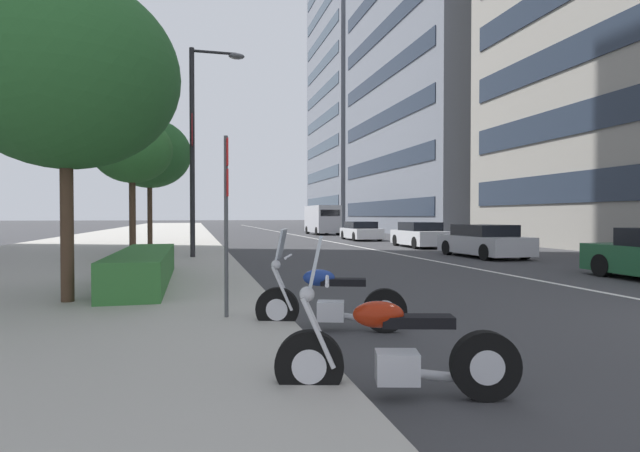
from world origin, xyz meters
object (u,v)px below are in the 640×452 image
(street_lamp_with_banners, at_px, (200,131))
(street_tree_near_plaza_corner, at_px, (132,150))
(motorcycle_under_tarp, at_px, (328,301))
(car_following_behind, at_px, (361,231))
(car_lead_in_lane, at_px, (420,235))
(motorcycle_nearest_camera, at_px, (392,352))
(street_tree_far_plaza, at_px, (149,154))
(street_tree_by_lamp_post, at_px, (65,74))
(delivery_van_ahead, at_px, (322,219))
(car_mid_block_traffic, at_px, (484,241))
(parking_sign_by_curb, at_px, (226,204))

(street_lamp_with_banners, height_order, street_tree_near_plaza_corner, street_lamp_with_banners)
(motorcycle_under_tarp, distance_m, car_following_behind, 27.35)
(motorcycle_under_tarp, height_order, car_lead_in_lane, motorcycle_under_tarp)
(motorcycle_nearest_camera, bearing_deg, street_tree_far_plaza, -64.42)
(car_following_behind, height_order, street_tree_far_plaza, street_tree_far_plaza)
(car_following_behind, distance_m, street_tree_by_lamp_post, 26.82)
(car_lead_in_lane, xyz_separation_m, street_tree_near_plaza_corner, (-6.17, 13.71, 3.29))
(car_lead_in_lane, bearing_deg, motorcycle_under_tarp, 153.47)
(car_lead_in_lane, bearing_deg, delivery_van_ahead, 4.02)
(car_lead_in_lane, distance_m, street_tree_near_plaza_corner, 15.40)
(street_tree_far_plaza, bearing_deg, street_tree_near_plaza_corner, 179.04)
(motorcycle_under_tarp, height_order, street_tree_near_plaza_corner, street_tree_near_plaza_corner)
(motorcycle_under_tarp, bearing_deg, delivery_van_ahead, -85.83)
(car_lead_in_lane, bearing_deg, street_tree_by_lamp_post, 139.74)
(car_mid_block_traffic, relative_size, delivery_van_ahead, 0.81)
(car_lead_in_lane, bearing_deg, car_mid_block_traffic, 179.93)
(car_following_behind, bearing_deg, car_lead_in_lane, -174.08)
(car_mid_block_traffic, height_order, car_following_behind, car_mid_block_traffic)
(street_tree_near_plaza_corner, bearing_deg, car_lead_in_lane, -65.77)
(car_mid_block_traffic, xyz_separation_m, street_tree_near_plaza_corner, (0.39, 13.41, 3.30))
(parking_sign_by_curb, relative_size, street_tree_near_plaza_corner, 0.54)
(delivery_van_ahead, relative_size, street_tree_by_lamp_post, 0.93)
(car_mid_block_traffic, bearing_deg, motorcycle_under_tarp, 138.32)
(motorcycle_under_tarp, relative_size, parking_sign_by_curb, 0.78)
(street_lamp_with_banners, relative_size, street_tree_by_lamp_post, 1.36)
(car_mid_block_traffic, relative_size, street_tree_by_lamp_post, 0.76)
(parking_sign_by_curb, bearing_deg, street_tree_near_plaza_corner, 13.26)
(delivery_van_ahead, height_order, parking_sign_by_curb, parking_sign_by_curb)
(parking_sign_by_curb, bearing_deg, car_following_behind, -23.03)
(delivery_van_ahead, bearing_deg, street_lamp_with_banners, 154.92)
(car_mid_block_traffic, bearing_deg, car_lead_in_lane, -3.61)
(street_tree_far_plaza, bearing_deg, parking_sign_by_curb, -171.62)
(car_mid_block_traffic, distance_m, street_lamp_with_banners, 11.91)
(motorcycle_under_tarp, height_order, delivery_van_ahead, delivery_van_ahead)
(motorcycle_under_tarp, xyz_separation_m, car_lead_in_lane, (17.58, -9.80, 0.20))
(car_following_behind, relative_size, street_tree_by_lamp_post, 0.81)
(parking_sign_by_curb, height_order, street_lamp_with_banners, street_lamp_with_banners)
(car_mid_block_traffic, distance_m, car_following_behind, 14.71)
(car_lead_in_lane, xyz_separation_m, street_tree_by_lamp_post, (-14.88, 13.81, 3.49))
(parking_sign_by_curb, bearing_deg, street_lamp_with_banners, 1.24)
(street_lamp_with_banners, xyz_separation_m, street_tree_far_plaza, (5.14, 2.19, -0.26))
(street_tree_far_plaza, bearing_deg, car_following_behind, -56.93)
(street_lamp_with_banners, bearing_deg, car_mid_block_traffic, -95.37)
(motorcycle_under_tarp, xyz_separation_m, street_tree_far_plaza, (17.20, 3.82, 4.08))
(car_lead_in_lane, height_order, delivery_van_ahead, delivery_van_ahead)
(parking_sign_by_curb, relative_size, street_tree_far_plaza, 0.45)
(motorcycle_under_tarp, relative_size, street_lamp_with_banners, 0.27)
(car_mid_block_traffic, relative_size, street_lamp_with_banners, 0.56)
(car_lead_in_lane, height_order, parking_sign_by_curb, parking_sign_by_curb)
(street_lamp_with_banners, relative_size, street_tree_far_plaza, 1.28)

